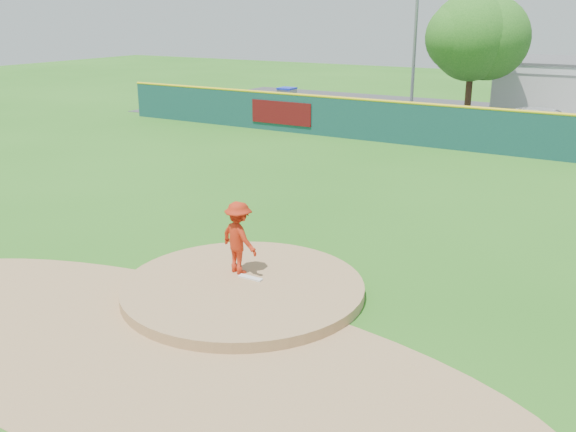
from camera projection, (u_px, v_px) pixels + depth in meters
The scene contains 12 objects.
ground at pixel (243, 293), 14.62m from camera, with size 120.00×120.00×0.00m, color #286B19.
pitchers_mound at pixel (243, 293), 14.62m from camera, with size 5.50×5.50×0.50m, color #9E774C.
pitching_rubber at pixel (250, 278), 14.78m from camera, with size 0.60×0.15×0.04m, color white.
infield_dirt_arc at pixel (154, 350), 12.16m from camera, with size 15.40×15.40×0.01m, color #9E774C.
parking_lot at pixel (510, 123), 36.73m from camera, with size 44.00×16.00×0.02m, color #38383A.
pitcher at pixel (239, 238), 14.91m from camera, with size 1.11×0.64×1.73m, color #B4260F.
van at pixel (548, 124), 31.50m from camera, with size 2.60×5.63×1.57m, color silver.
fence_banners at pixel (440, 127), 29.60m from camera, with size 20.84×0.04×1.20m.
playground_slide at pixel (286, 100), 40.53m from camera, with size 0.98×2.76×1.52m.
outfield_fence at pixel (468, 128), 29.03m from camera, with size 40.00×0.14×2.07m.
deciduous_tree at pixel (473, 41), 34.67m from camera, with size 5.60×5.60×7.36m.
light_pole_left at pixel (417, 12), 37.79m from camera, with size 1.75×0.25×11.00m.
Camera 1 is at (7.70, -10.99, 6.15)m, focal length 40.00 mm.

